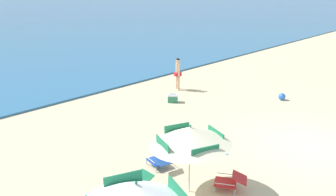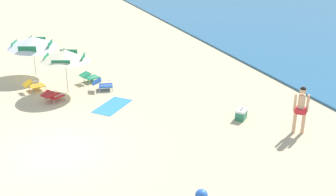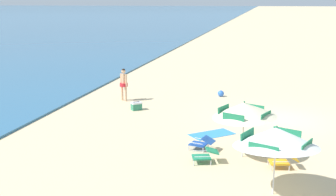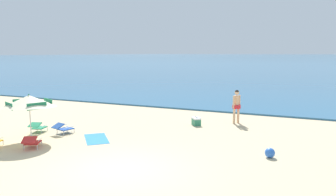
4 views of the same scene
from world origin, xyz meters
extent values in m
plane|color=#D1BA8E|center=(0.00, 0.00, 0.00)|extent=(800.00, 800.00, 0.00)
cube|color=#2D668E|center=(0.00, 410.73, 0.05)|extent=(800.00, 800.00, 0.10)
cylinder|color=silver|center=(-5.19, 1.33, 0.97)|extent=(0.04, 0.04, 1.94)
cone|color=beige|center=(-5.19, 1.33, 1.69)|extent=(3.03, 3.04, 0.64)
cube|color=#1E724C|center=(-4.88, 2.06, 1.58)|extent=(0.73, 0.33, 0.27)
cube|color=#1E724C|center=(-5.92, 1.63, 1.58)|extent=(0.33, 0.73, 0.27)
cube|color=#1E724C|center=(-5.49, 0.60, 1.58)|extent=(0.73, 0.33, 0.27)
cube|color=#1E724C|center=(-4.46, 1.03, 1.58)|extent=(0.33, 0.73, 0.27)
sphere|color=#1E724C|center=(-5.19, 1.33, 1.97)|extent=(0.06, 0.06, 0.06)
cube|color=#1E4799|center=(-4.79, 2.94, 0.20)|extent=(0.65, 0.71, 0.04)
cube|color=#1E4799|center=(-4.88, 2.57, 0.41)|extent=(0.57, 0.50, 0.20)
cylinder|color=silver|center=(-4.96, 3.28, 0.09)|extent=(0.03, 0.03, 0.18)
cylinder|color=silver|center=(-4.48, 3.16, 0.09)|extent=(0.03, 0.03, 0.18)
cylinder|color=silver|center=(-5.09, 2.72, 0.09)|extent=(0.03, 0.03, 0.18)
cylinder|color=silver|center=(-4.61, 2.61, 0.09)|extent=(0.03, 0.03, 0.18)
cylinder|color=silver|center=(-5.06, 3.01, 0.32)|extent=(0.15, 0.53, 0.02)
cylinder|color=silver|center=(-4.51, 2.88, 0.32)|extent=(0.15, 0.53, 0.02)
cube|color=#1E7F56|center=(-6.08, 2.64, 0.20)|extent=(0.67, 0.73, 0.04)
cube|color=#1E7F56|center=(-5.97, 2.29, 0.42)|extent=(0.59, 0.54, 0.15)
cylinder|color=silver|center=(-6.40, 2.84, 0.09)|extent=(0.03, 0.03, 0.18)
cylinder|color=silver|center=(-5.93, 2.98, 0.09)|extent=(0.03, 0.03, 0.18)
cylinder|color=silver|center=(-6.23, 2.29, 0.09)|extent=(0.03, 0.03, 0.18)
cylinder|color=silver|center=(-5.76, 2.44, 0.09)|extent=(0.03, 0.03, 0.18)
cylinder|color=silver|center=(-6.35, 2.56, 0.32)|extent=(0.18, 0.52, 0.02)
cylinder|color=silver|center=(-5.81, 2.72, 0.32)|extent=(0.18, 0.52, 0.02)
cylinder|color=silver|center=(-5.78, 0.45, 0.09)|extent=(0.03, 0.03, 0.18)
cube|color=red|center=(-4.40, 0.67, 0.20)|extent=(0.75, 0.78, 0.04)
cube|color=red|center=(-4.22, 0.34, 0.42)|extent=(0.63, 0.59, 0.19)
cylinder|color=silver|center=(-4.75, 0.80, 0.09)|extent=(0.03, 0.03, 0.18)
cylinder|color=silver|center=(-4.33, 1.03, 0.09)|extent=(0.03, 0.03, 0.18)
cylinder|color=silver|center=(-4.48, 0.30, 0.09)|extent=(0.03, 0.03, 0.18)
cylinder|color=silver|center=(-4.05, 0.54, 0.09)|extent=(0.03, 0.03, 0.18)
cylinder|color=silver|center=(-4.65, 0.53, 0.32)|extent=(0.28, 0.48, 0.02)
cylinder|color=silver|center=(-4.16, 0.80, 0.32)|extent=(0.28, 0.48, 0.02)
cylinder|color=#D8A87F|center=(1.91, 7.99, 0.43)|extent=(0.13, 0.13, 0.86)
cylinder|color=#D8A87F|center=(2.07, 8.25, 0.43)|extent=(0.13, 0.13, 0.86)
cylinder|color=red|center=(1.99, 8.12, 0.88)|extent=(0.43, 0.43, 0.18)
cylinder|color=#D8A87F|center=(1.99, 8.12, 1.17)|extent=(0.24, 0.24, 0.61)
cylinder|color=#D8A87F|center=(1.88, 7.93, 1.15)|extent=(0.09, 0.09, 0.65)
cylinder|color=#D8A87F|center=(2.11, 8.30, 1.15)|extent=(0.09, 0.09, 0.65)
sphere|color=#D8A87F|center=(1.99, 8.12, 1.62)|extent=(0.23, 0.23, 0.23)
sphere|color=black|center=(1.99, 8.12, 1.65)|extent=(0.21, 0.21, 0.21)
cube|color=#2D7F5B|center=(0.22, 6.86, 0.16)|extent=(0.57, 0.59, 0.32)
cube|color=white|center=(0.22, 6.86, 0.36)|extent=(0.59, 0.60, 0.08)
cylinder|color=black|center=(0.22, 6.86, 0.42)|extent=(0.23, 0.27, 0.02)
sphere|color=blue|center=(4.20, 3.10, 0.18)|extent=(0.35, 0.35, 0.35)
cube|color=#3384BC|center=(-2.90, 2.69, 0.01)|extent=(1.88, 1.94, 0.01)
camera|label=1|loc=(-11.58, -3.86, 5.41)|focal=36.59mm
camera|label=2|loc=(12.63, -1.50, 7.02)|focal=45.51mm
camera|label=3|loc=(-19.46, 0.67, 5.32)|focal=45.62mm
camera|label=4|loc=(5.18, -8.15, 3.67)|focal=33.75mm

